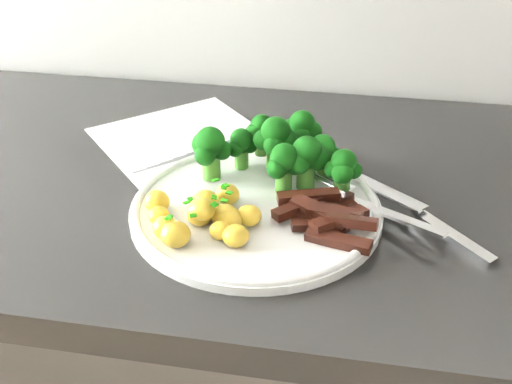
{
  "coord_description": "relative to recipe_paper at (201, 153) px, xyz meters",
  "views": [
    {
      "loc": [
        0.07,
        0.99,
        1.3
      ],
      "look_at": [
        -0.04,
        1.6,
        0.92
      ],
      "focal_mm": 44.01,
      "sensor_mm": 36.0,
      "label": 1
    }
  ],
  "objects": [
    {
      "name": "fork",
      "position": [
        0.24,
        -0.12,
        0.02
      ],
      "size": [
        0.16,
        0.12,
        0.02
      ],
      "color": "silver",
      "rests_on": "plate"
    },
    {
      "name": "plate",
      "position": [
        0.1,
        -0.13,
        0.01
      ],
      "size": [
        0.3,
        0.3,
        0.02
      ],
      "color": "white",
      "rests_on": "counter"
    },
    {
      "name": "beef_strips",
      "position": [
        0.18,
        -0.16,
        0.02
      ],
      "size": [
        0.12,
        0.12,
        0.03
      ],
      "color": "black",
      "rests_on": "plate"
    },
    {
      "name": "broccoli",
      "position": [
        0.12,
        -0.06,
        0.05
      ],
      "size": [
        0.21,
        0.12,
        0.08
      ],
      "color": "#2E601A",
      "rests_on": "plate"
    },
    {
      "name": "recipe_paper",
      "position": [
        0.0,
        0.0,
        0.0
      ],
      "size": [
        0.38,
        0.38,
        0.0
      ],
      "color": "silver",
      "rests_on": "counter"
    },
    {
      "name": "knife",
      "position": [
        0.3,
        -0.13,
        0.01
      ],
      "size": [
        0.18,
        0.17,
        0.02
      ],
      "color": "silver",
      "rests_on": "plate"
    },
    {
      "name": "potatoes",
      "position": [
        0.05,
        -0.18,
        0.02
      ],
      "size": [
        0.14,
        0.12,
        0.04
      ],
      "color": "gold",
      "rests_on": "plate"
    }
  ]
}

